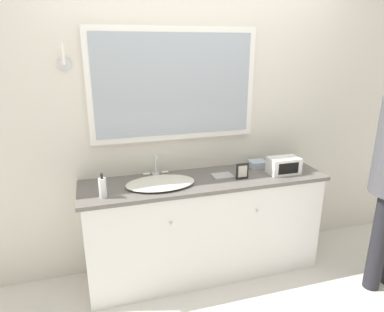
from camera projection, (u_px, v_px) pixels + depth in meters
The scene contains 9 objects.
ground_plane at pixel (215, 290), 2.73m from camera, with size 14.00×14.00×0.00m, color silver.
wall_back at pixel (194, 118), 2.83m from camera, with size 8.00×0.18×2.55m.
vanity_counter at pixel (205, 226), 2.84m from camera, with size 1.96×0.52×0.85m.
sink_basin at pixel (160, 182), 2.59m from camera, with size 0.53×0.38×0.19m.
soap_bottle at pixel (103, 187), 2.36m from camera, with size 0.05×0.06×0.18m.
appliance_box at pixel (284, 166), 2.81m from camera, with size 0.25×0.15×0.14m.
picture_frame at pixel (242, 171), 2.69m from camera, with size 0.10×0.01×0.13m.
hand_towel_near_sink at pixel (257, 164), 2.98m from camera, with size 0.14×0.12×0.05m.
metal_tray at pixel (222, 176), 2.76m from camera, with size 0.16×0.13×0.01m.
Camera 1 is at (-0.82, -2.12, 1.86)m, focal length 32.00 mm.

